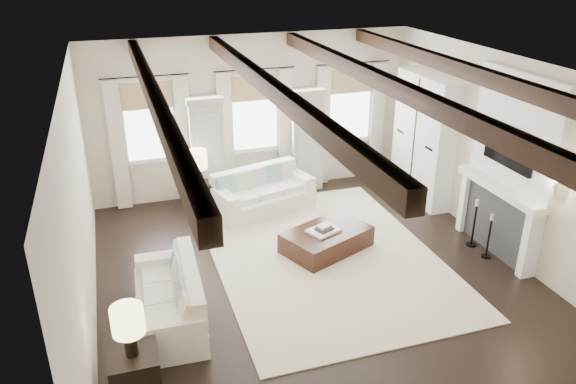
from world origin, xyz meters
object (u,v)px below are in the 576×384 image
object	(u,v)px
sofa_back	(261,194)
side_table_front	(135,374)
sofa_left	(173,300)
side_table_back	(200,199)
ottoman	(326,240)

from	to	relation	value
sofa_back	side_table_front	distance (m)	5.02
sofa_left	side_table_back	world-z (taller)	sofa_left
ottoman	side_table_back	world-z (taller)	side_table_back
side_table_front	side_table_back	bearing A→B (deg)	71.36
sofa_back	sofa_left	size ratio (longest dim) A/B	1.10
sofa_left	sofa_back	bearing A→B (deg)	55.57
sofa_left	ottoman	size ratio (longest dim) A/B	1.34
ottoman	side_table_front	size ratio (longest dim) A/B	2.56
sofa_left	side_table_front	size ratio (longest dim) A/B	3.43
ottoman	side_table_front	bearing A→B (deg)	-166.61
sofa_back	ottoman	xyz separation A→B (m)	(0.62, -1.85, -0.15)
side_table_front	sofa_back	bearing A→B (deg)	58.05
sofa_back	side_table_back	xyz separation A→B (m)	(-1.16, 0.17, -0.02)
side_table_front	side_table_back	xyz separation A→B (m)	(1.49, 4.43, 0.04)
sofa_back	side_table_back	bearing A→B (deg)	171.88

